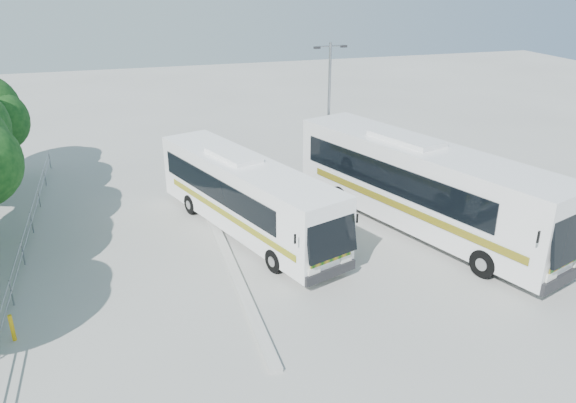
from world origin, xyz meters
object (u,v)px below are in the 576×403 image
object	(u,v)px
bollard	(12,328)
lamppost	(329,108)
coach_adjacent	(422,185)
coach_main	(246,195)

from	to	relation	value
bollard	lamppost	bearing A→B (deg)	36.36
coach_adjacent	lamppost	xyz separation A→B (m)	(-1.78, 6.88, 1.98)
lamppost	bollard	distance (m)	18.11
coach_adjacent	bollard	xyz separation A→B (m)	(-16.08, -3.65, -1.62)
lamppost	coach_main	bearing A→B (deg)	-142.64
coach_main	bollard	distance (m)	10.41
coach_main	coach_adjacent	bearing A→B (deg)	-34.03
coach_adjacent	lamppost	size ratio (longest dim) A/B	1.87
coach_adjacent	bollard	distance (m)	16.57
coach_main	lamppost	world-z (taller)	lamppost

